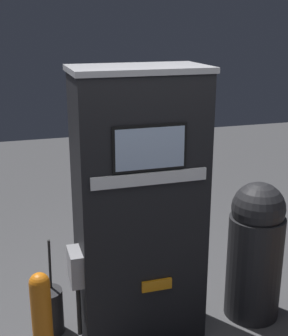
{
  "coord_description": "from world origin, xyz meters",
  "views": [
    {
      "loc": [
        -0.89,
        -2.82,
        2.38
      ],
      "look_at": [
        0.0,
        0.13,
        1.41
      ],
      "focal_mm": 50.0,
      "sensor_mm": 36.0,
      "label": 1
    }
  ],
  "objects_px": {
    "gas_pump": "(139,209)",
    "trash_bin": "(255,249)",
    "safety_bollard": "(43,334)",
    "squeegee_bucket": "(48,311)"
  },
  "relations": [
    {
      "from": "trash_bin",
      "to": "safety_bollard",
      "type": "bearing_deg",
      "value": -165.95
    },
    {
      "from": "gas_pump",
      "to": "safety_bollard",
      "type": "relative_size",
      "value": 2.29
    },
    {
      "from": "gas_pump",
      "to": "squeegee_bucket",
      "type": "xyz_separation_m",
      "value": [
        -0.69,
        0.19,
        -0.86
      ]
    },
    {
      "from": "squeegee_bucket",
      "to": "trash_bin",
      "type": "bearing_deg",
      "value": -7.9
    },
    {
      "from": "safety_bollard",
      "to": "squeegee_bucket",
      "type": "relative_size",
      "value": 1.1
    },
    {
      "from": "safety_bollard",
      "to": "squeegee_bucket",
      "type": "distance_m",
      "value": 0.74
    },
    {
      "from": "gas_pump",
      "to": "trash_bin",
      "type": "distance_m",
      "value": 1.08
    },
    {
      "from": "safety_bollard",
      "to": "squeegee_bucket",
      "type": "bearing_deg",
      "value": 82.94
    },
    {
      "from": "gas_pump",
      "to": "squeegee_bucket",
      "type": "relative_size",
      "value": 2.53
    },
    {
      "from": "trash_bin",
      "to": "squeegee_bucket",
      "type": "relative_size",
      "value": 1.42
    }
  ]
}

